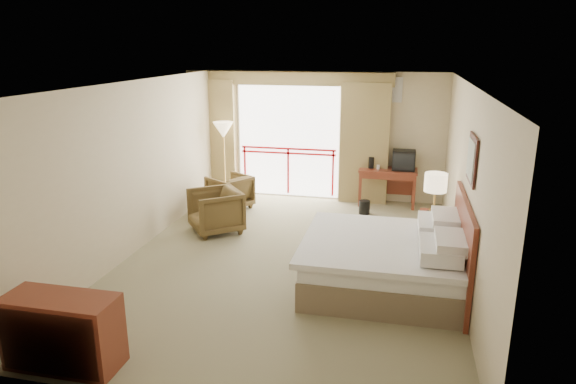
% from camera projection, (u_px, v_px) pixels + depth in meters
% --- Properties ---
extents(floor, '(7.00, 7.00, 0.00)m').
position_uv_depth(floor, '(290.00, 259.00, 8.01)').
color(floor, '#7E7959').
rests_on(floor, ground).
extents(ceiling, '(7.00, 7.00, 0.00)m').
position_uv_depth(ceiling, '(290.00, 83.00, 7.26)').
color(ceiling, white).
rests_on(ceiling, wall_back).
extents(wall_back, '(5.00, 0.00, 5.00)m').
position_uv_depth(wall_back, '(325.00, 136.00, 10.91)').
color(wall_back, beige).
rests_on(wall_back, ground).
extents(wall_front, '(5.00, 0.00, 5.00)m').
position_uv_depth(wall_front, '(200.00, 275.00, 4.35)').
color(wall_front, beige).
rests_on(wall_front, ground).
extents(wall_left, '(0.00, 7.00, 7.00)m').
position_uv_depth(wall_left, '(136.00, 167.00, 8.16)').
color(wall_left, beige).
rests_on(wall_left, ground).
extents(wall_right, '(0.00, 7.00, 7.00)m').
position_uv_depth(wall_right, '(465.00, 185.00, 7.11)').
color(wall_right, beige).
rests_on(wall_right, ground).
extents(balcony_door, '(2.40, 0.00, 2.40)m').
position_uv_depth(balcony_door, '(288.00, 142.00, 11.10)').
color(balcony_door, white).
rests_on(balcony_door, wall_back).
extents(balcony_railing, '(2.09, 0.03, 1.02)m').
position_uv_depth(balcony_railing, '(288.00, 159.00, 11.19)').
color(balcony_railing, red).
rests_on(balcony_railing, wall_back).
extents(curtain_left, '(1.00, 0.26, 2.50)m').
position_uv_depth(curtain_left, '(214.00, 137.00, 11.32)').
color(curtain_left, olive).
rests_on(curtain_left, wall_back).
extents(curtain_right, '(1.00, 0.26, 2.50)m').
position_uv_depth(curtain_right, '(365.00, 144.00, 10.62)').
color(curtain_right, olive).
rests_on(curtain_right, wall_back).
extents(valance, '(4.40, 0.22, 0.28)m').
position_uv_depth(valance, '(287.00, 78.00, 10.64)').
color(valance, olive).
rests_on(valance, wall_back).
extents(hvac_vent, '(0.50, 0.04, 0.50)m').
position_uv_depth(hvac_vent, '(390.00, 90.00, 10.33)').
color(hvac_vent, silver).
rests_on(hvac_vent, wall_back).
extents(bed, '(2.13, 2.06, 0.97)m').
position_uv_depth(bed, '(387.00, 261.00, 7.03)').
color(bed, brown).
rests_on(bed, floor).
extents(headboard, '(0.06, 2.10, 1.30)m').
position_uv_depth(headboard, '(462.00, 248.00, 6.75)').
color(headboard, maroon).
rests_on(headboard, wall_right).
extents(framed_art, '(0.04, 0.72, 0.60)m').
position_uv_depth(framed_art, '(472.00, 159.00, 6.41)').
color(framed_art, black).
rests_on(framed_art, wall_right).
extents(nightstand, '(0.48, 0.55, 0.62)m').
position_uv_depth(nightstand, '(432.00, 232.00, 8.30)').
color(nightstand, maroon).
rests_on(nightstand, floor).
extents(table_lamp, '(0.36, 0.36, 0.63)m').
position_uv_depth(table_lamp, '(436.00, 183.00, 8.13)').
color(table_lamp, tan).
rests_on(table_lamp, nightstand).
extents(phone, '(0.19, 0.17, 0.07)m').
position_uv_depth(phone, '(431.00, 214.00, 8.08)').
color(phone, black).
rests_on(phone, nightstand).
extents(desk, '(1.17, 0.57, 0.77)m').
position_uv_depth(desk, '(388.00, 176.00, 10.61)').
color(desk, maroon).
rests_on(desk, floor).
extents(tv, '(0.45, 0.36, 0.41)m').
position_uv_depth(tv, '(404.00, 160.00, 10.39)').
color(tv, black).
rests_on(tv, desk).
extents(coffee_maker, '(0.12, 0.12, 0.24)m').
position_uv_depth(coffee_maker, '(371.00, 163.00, 10.56)').
color(coffee_maker, black).
rests_on(coffee_maker, desk).
extents(cup, '(0.08, 0.08, 0.09)m').
position_uv_depth(cup, '(378.00, 167.00, 10.50)').
color(cup, white).
rests_on(cup, desk).
extents(wastebasket, '(0.28, 0.28, 0.27)m').
position_uv_depth(wastebasket, '(364.00, 207.00, 10.12)').
color(wastebasket, black).
rests_on(wastebasket, floor).
extents(armchair_far, '(1.03, 1.03, 0.69)m').
position_uv_depth(armchair_far, '(230.00, 208.00, 10.52)').
color(armchair_far, '#4B391E').
rests_on(armchair_far, floor).
extents(armchair_near, '(1.18, 1.17, 0.77)m').
position_uv_depth(armchair_near, '(216.00, 231.00, 9.20)').
color(armchair_near, '#4B391E').
rests_on(armchair_near, floor).
extents(side_table, '(0.45, 0.45, 0.49)m').
position_uv_depth(side_table, '(206.00, 202.00, 9.79)').
color(side_table, black).
rests_on(side_table, floor).
extents(book, '(0.26, 0.27, 0.02)m').
position_uv_depth(book, '(205.00, 194.00, 9.75)').
color(book, white).
rests_on(book, side_table).
extents(floor_lamp, '(0.42, 0.42, 1.66)m').
position_uv_depth(floor_lamp, '(223.00, 133.00, 10.81)').
color(floor_lamp, tan).
rests_on(floor_lamp, floor).
extents(dresser, '(1.17, 0.50, 0.78)m').
position_uv_depth(dresser, '(63.00, 332.00, 5.27)').
color(dresser, maroon).
rests_on(dresser, floor).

